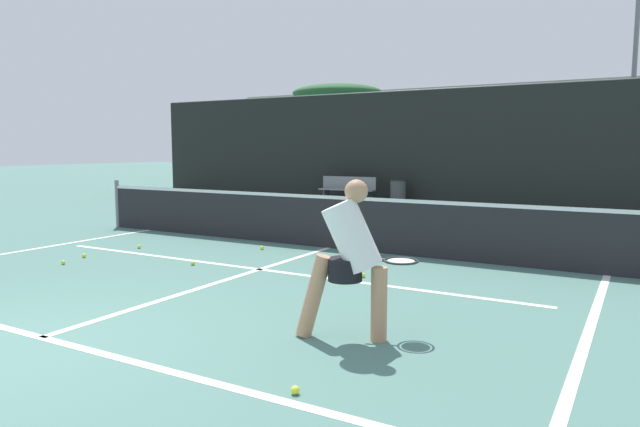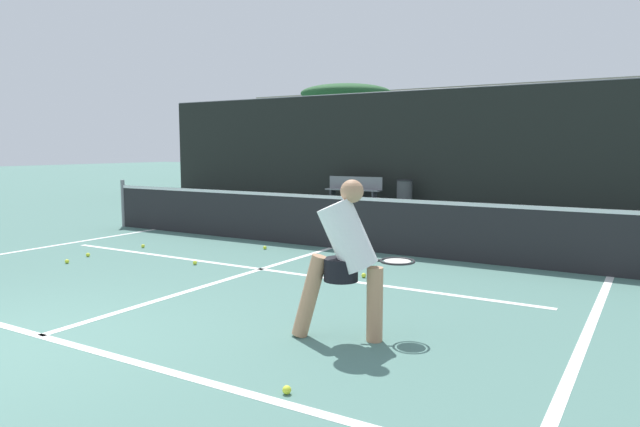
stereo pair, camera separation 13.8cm
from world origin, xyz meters
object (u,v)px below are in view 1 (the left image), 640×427
object	(u,v)px
parked_car	(525,182)
courtside_bench	(348,188)
trash_bin	(398,192)
player_practicing	(350,254)

from	to	relation	value
parked_car	courtside_bench	bearing A→B (deg)	-143.25
parked_car	trash_bin	bearing A→B (deg)	-133.02
player_practicing	parked_car	size ratio (longest dim) A/B	0.34
trash_bin	parked_car	distance (m)	4.70
player_practicing	parked_car	world-z (taller)	parked_car
player_practicing	trash_bin	world-z (taller)	player_practicing
player_practicing	parked_car	distance (m)	15.58
courtside_bench	trash_bin	distance (m)	1.69
player_practicing	parked_car	bearing A→B (deg)	74.62
courtside_bench	trash_bin	xyz separation A→B (m)	(1.68, 0.21, -0.07)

